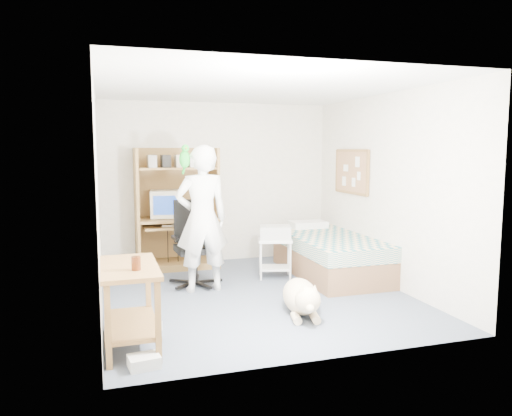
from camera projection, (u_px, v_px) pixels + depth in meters
The scene contains 21 objects.
floor at pixel (255, 294), 6.15m from camera, with size 4.00×4.00×0.00m, color #414A58.
wall_back at pixel (218, 183), 7.90m from camera, with size 3.60×0.02×2.50m, color beige.
wall_right at pixel (386, 190), 6.53m from camera, with size 0.02×4.00×2.50m, color beige.
wall_left at pixel (98, 198), 5.47m from camera, with size 0.02×4.00×2.50m, color beige.
ceiling at pixel (255, 88), 5.85m from camera, with size 3.60×4.00×0.02m, color white.
computer_hutch at pixel (176, 213), 7.50m from camera, with size 1.20×0.63×1.80m.
bed at pixel (329, 255), 7.08m from camera, with size 1.02×2.02×0.66m.
side_desk at pixel (130, 293), 4.50m from camera, with size 0.50×1.00×0.75m.
corkboard at pixel (352, 172), 7.35m from camera, with size 0.04×0.94×0.66m.
office_chair at pixel (194, 255), 6.57m from camera, with size 0.62×0.62×1.10m.
person at pixel (202, 219), 6.23m from camera, with size 0.67×0.44×1.83m, color white.
parrot at pixel (185, 158), 6.09m from camera, with size 0.13×0.24×0.37m.
dog at pixel (301, 297), 5.42m from camera, with size 0.53×1.15×0.44m.
printer_cart at pixel (275, 252), 6.93m from camera, with size 0.54×0.48×0.55m.
printer at pixel (275, 232), 6.89m from camera, with size 0.42×0.32×0.18m, color #ABABA6.
crt_monitor at pixel (165, 204), 7.44m from camera, with size 0.47×0.50×0.40m.
keyboard at pixel (177, 225), 7.36m from camera, with size 0.45×0.16×0.03m, color beige.
pencil_cup at pixel (202, 213), 7.52m from camera, with size 0.08×0.08×0.12m, color gold.
drink_glass at pixel (136, 263), 4.29m from camera, with size 0.08×0.08×0.12m, color #411B0A.
floor_box_a at pixel (144, 362), 4.10m from camera, with size 0.25×0.20×0.10m, color silver.
floor_box_b at pixel (152, 329), 4.86m from camera, with size 0.18×0.22×0.08m, color #A4A49F.
Camera 1 is at (-1.76, -5.72, 1.79)m, focal length 35.00 mm.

